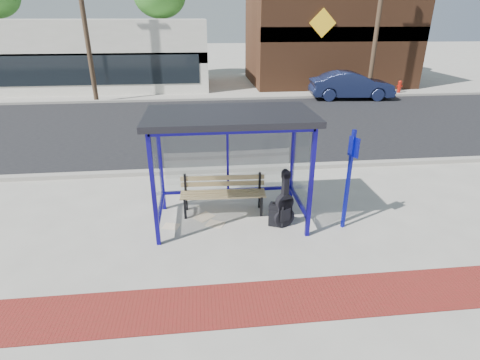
{
  "coord_description": "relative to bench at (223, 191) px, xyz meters",
  "views": [
    {
      "loc": [
        -0.58,
        -7.16,
        4.13
      ],
      "look_at": [
        0.22,
        0.2,
        0.89
      ],
      "focal_mm": 28.0,
      "sensor_mm": 36.0,
      "label": 1
    }
  ],
  "objects": [
    {
      "name": "newspaper_c",
      "position": [
        -0.45,
        -0.22,
        -0.51
      ],
      "size": [
        0.52,
        0.52,
        0.01
      ],
      "primitive_type": "cube",
      "rotation": [
        0.0,
        0.0,
        0.74
      ],
      "color": "white",
      "rests_on": "ground"
    },
    {
      "name": "utility_pole_east",
      "position": [
        9.14,
        12.93,
        3.6
      ],
      "size": [
        1.6,
        0.24,
        8.0
      ],
      "color": "#4C3826",
      "rests_on": "ground"
    },
    {
      "name": "storefront_brown",
      "position": [
        8.14,
        18.03,
        2.69
      ],
      "size": [
        10.0,
        7.08,
        6.4
      ],
      "color": "#59331E",
      "rests_on": "ground"
    },
    {
      "name": "newspaper_a",
      "position": [
        -1.16,
        -0.55,
        -0.51
      ],
      "size": [
        0.4,
        0.35,
        0.01
      ],
      "primitive_type": "cube",
      "rotation": [
        0.0,
        0.0,
        -0.28
      ],
      "color": "white",
      "rests_on": "ground"
    },
    {
      "name": "newspaper_b",
      "position": [
        -0.21,
        -0.56,
        -0.51
      ],
      "size": [
        0.46,
        0.43,
        0.01
      ],
      "primitive_type": "cube",
      "rotation": [
        0.0,
        0.0,
        -0.46
      ],
      "color": "white",
      "rests_on": "ground"
    },
    {
      "name": "storefront_white",
      "position": [
        -8.86,
        17.52,
        1.49
      ],
      "size": [
        18.0,
        6.04,
        4.0
      ],
      "color": "silver",
      "rests_on": "ground"
    },
    {
      "name": "parked_car",
      "position": [
        7.76,
        12.14,
        0.21
      ],
      "size": [
        4.51,
        1.91,
        1.45
      ],
      "primitive_type": "imported",
      "rotation": [
        0.0,
        0.0,
        1.48
      ],
      "color": "#171F42",
      "rests_on": "ground"
    },
    {
      "name": "brick_paver_strip",
      "position": [
        0.14,
        -3.07,
        -0.5
      ],
      "size": [
        60.0,
        1.0,
        0.01
      ],
      "primitive_type": "cube",
      "color": "maroon",
      "rests_on": "ground"
    },
    {
      "name": "far_sidewalk",
      "position": [
        0.14,
        14.53,
        -0.51
      ],
      "size": [
        60.0,
        4.0,
        0.01
      ],
      "primitive_type": "cube",
      "color": "#B2ADA0",
      "rests_on": "ground"
    },
    {
      "name": "utility_pole_west",
      "position": [
        -5.86,
        12.93,
        3.6
      ],
      "size": [
        1.6,
        0.24,
        8.0
      ],
      "color": "#4C3826",
      "rests_on": "ground"
    },
    {
      "name": "suitcase",
      "position": [
        1.09,
        -0.75,
        -0.25
      ],
      "size": [
        0.37,
        0.31,
        0.55
      ],
      "rotation": [
        0.0,
        0.0,
        -0.4
      ],
      "color": "black",
      "rests_on": "ground"
    },
    {
      "name": "ground",
      "position": [
        0.14,
        -0.47,
        -0.51
      ],
      "size": [
        120.0,
        120.0,
        0.0
      ],
      "primitive_type": "plane",
      "color": "#B2ADA0",
      "rests_on": "ground"
    },
    {
      "name": "bus_shelter",
      "position": [
        0.14,
        -0.39,
        1.56
      ],
      "size": [
        3.3,
        1.8,
        2.42
      ],
      "color": "#120B7A",
      "rests_on": "ground"
    },
    {
      "name": "guitar_bag",
      "position": [
        1.24,
        -0.8,
        -0.06
      ],
      "size": [
        0.47,
        0.25,
        1.23
      ],
      "rotation": [
        0.0,
        0.0,
        0.3
      ],
      "color": "black",
      "rests_on": "ground"
    },
    {
      "name": "fire_hydrant",
      "position": [
        11.31,
        13.57,
        -0.12
      ],
      "size": [
        0.32,
        0.21,
        0.71
      ],
      "rotation": [
        0.0,
        0.0,
        -0.1
      ],
      "color": "#A9170C",
      "rests_on": "ground"
    },
    {
      "name": "bench",
      "position": [
        0.0,
        0.0,
        0.0
      ],
      "size": [
        1.92,
        0.54,
        0.9
      ],
      "rotation": [
        0.0,
        0.0,
        -0.04
      ],
      "color": "black",
      "rests_on": "ground"
    },
    {
      "name": "curb_near",
      "position": [
        0.14,
        2.43,
        -0.45
      ],
      "size": [
        60.0,
        0.25,
        0.12
      ],
      "primitive_type": "cube",
      "color": "gray",
      "rests_on": "ground"
    },
    {
      "name": "street_asphalt",
      "position": [
        0.14,
        7.53,
        -0.51
      ],
      "size": [
        60.0,
        10.0,
        0.0
      ],
      "primitive_type": "cube",
      "color": "black",
      "rests_on": "ground"
    },
    {
      "name": "curb_far",
      "position": [
        0.14,
        12.63,
        -0.45
      ],
      "size": [
        60.0,
        0.25,
        0.12
      ],
      "primitive_type": "cube",
      "color": "gray",
      "rests_on": "ground"
    },
    {
      "name": "backpack",
      "position": [
        1.12,
        -0.66,
        -0.34
      ],
      "size": [
        0.34,
        0.32,
        0.35
      ],
      "rotation": [
        0.0,
        0.0,
        0.28
      ],
      "color": "#292917",
      "rests_on": "ground"
    },
    {
      "name": "sign_post",
      "position": [
        2.5,
        -0.96,
        0.7
      ],
      "size": [
        0.14,
        0.25,
        2.15
      ],
      "rotation": [
        0.0,
        0.0,
        0.43
      ],
      "color": "#0E129A",
      "rests_on": "ground"
    }
  ]
}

